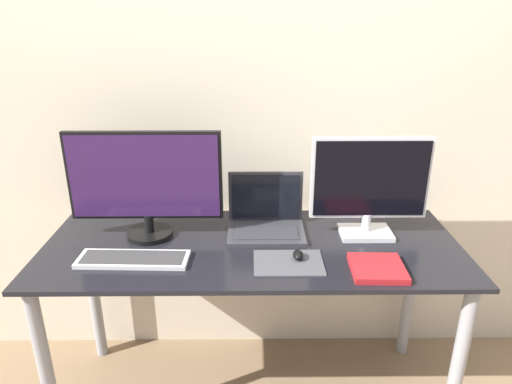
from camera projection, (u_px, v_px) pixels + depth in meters
name	position (u px, v px, depth m)	size (l,w,h in m)	color
wall_back	(251.00, 101.00, 1.97)	(7.00, 0.05, 2.50)	beige
desk	(252.00, 271.00, 1.83)	(1.63, 0.65, 0.76)	black
monitor_left	(145.00, 182.00, 1.77)	(0.60, 0.18, 0.43)	black
monitor_right	(369.00, 185.00, 1.79)	(0.46, 0.15, 0.41)	silver
laptop	(266.00, 218.00, 1.88)	(0.31, 0.23, 0.23)	#333338
keyboard	(133.00, 259.00, 1.66)	(0.41, 0.14, 0.02)	silver
mousepad	(288.00, 263.00, 1.65)	(0.25, 0.18, 0.00)	#47474C
mouse	(298.00, 255.00, 1.67)	(0.04, 0.06, 0.03)	black
book	(377.00, 268.00, 1.60)	(0.19, 0.19, 0.02)	red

